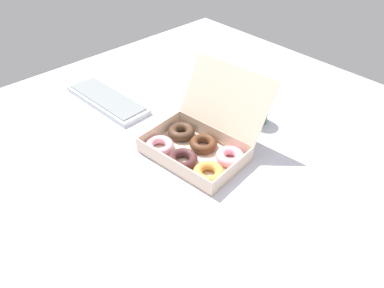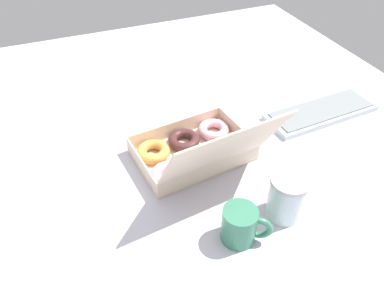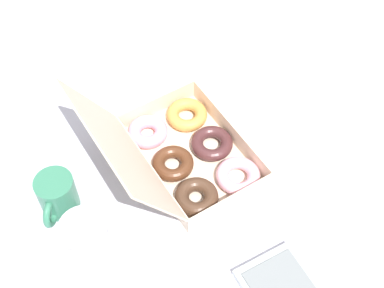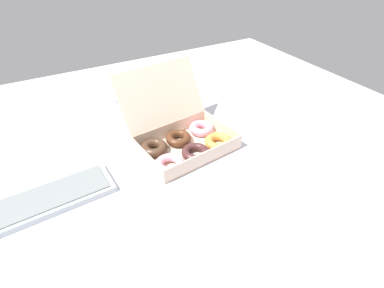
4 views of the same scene
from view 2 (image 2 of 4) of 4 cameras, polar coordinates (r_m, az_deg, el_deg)
The scene contains 5 objects.
ground_plane at distance 106.13cm, azimuth -3.48°, elevation -2.12°, with size 180.00×180.00×2.00cm, color silver.
donut_box at distance 101.89cm, azimuth 0.55°, elevation -1.01°, with size 33.87×34.35×23.29cm.
keyboard at distance 126.94cm, azimuth 18.96°, elevation 4.74°, with size 37.36×14.56×2.20cm.
coffee_mug at distance 83.83cm, azimuth 7.46°, elevation -12.10°, with size 10.39×8.54×8.79cm.
glass_jar at distance 89.26cm, azimuth 14.22°, elevation -7.81°, with size 8.94×8.94×11.47cm.
Camera 2 is at (23.65, 74.77, 70.51)cm, focal length 35.00 mm.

